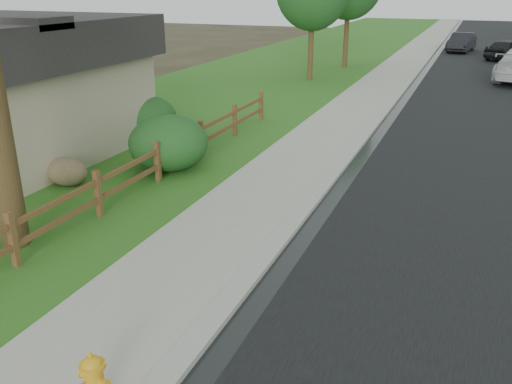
% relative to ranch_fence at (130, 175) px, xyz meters
% --- Properties ---
extents(road, '(8.00, 90.00, 0.02)m').
position_rel_ranch_fence_xyz_m(road, '(8.20, 28.60, -0.61)').
color(road, black).
rests_on(road, ground).
extents(curb, '(0.40, 90.00, 0.12)m').
position_rel_ranch_fence_xyz_m(curb, '(4.00, 28.60, -0.56)').
color(curb, '#99998B').
rests_on(curb, ground).
extents(wet_gutter, '(0.50, 90.00, 0.00)m').
position_rel_ranch_fence_xyz_m(wet_gutter, '(4.35, 28.60, -0.60)').
color(wet_gutter, black).
rests_on(wet_gutter, road).
extents(sidewalk, '(2.20, 90.00, 0.10)m').
position_rel_ranch_fence_xyz_m(sidewalk, '(2.70, 28.60, -0.57)').
color(sidewalk, gray).
rests_on(sidewalk, ground).
extents(grass_strip, '(1.60, 90.00, 0.06)m').
position_rel_ranch_fence_xyz_m(grass_strip, '(0.80, 28.60, -0.59)').
color(grass_strip, '#2C611B').
rests_on(grass_strip, ground).
extents(lawn_near, '(9.00, 90.00, 0.04)m').
position_rel_ranch_fence_xyz_m(lawn_near, '(-4.40, 28.60, -0.60)').
color(lawn_near, '#2C611B').
rests_on(lawn_near, ground).
extents(ranch_fence, '(0.12, 16.92, 1.10)m').
position_rel_ranch_fence_xyz_m(ranch_fence, '(0.00, 0.00, 0.00)').
color(ranch_fence, '#532E1B').
rests_on(ranch_fence, ground).
extents(fire_hydrant, '(0.48, 0.39, 0.73)m').
position_rel_ranch_fence_xyz_m(fire_hydrant, '(3.50, -5.93, -0.18)').
color(fire_hydrant, orange).
rests_on(fire_hydrant, sidewalk).
extents(dark_car_mid, '(3.09, 4.30, 1.36)m').
position_rel_ranch_fence_xyz_m(dark_car_mid, '(8.86, 30.48, 0.08)').
color(dark_car_mid, black).
rests_on(dark_car_mid, road).
extents(dark_car_far, '(2.05, 4.28, 1.35)m').
position_rel_ranch_fence_xyz_m(dark_car_far, '(5.88, 34.13, 0.08)').
color(dark_car_far, black).
rests_on(dark_car_far, road).
extents(boulder, '(1.29, 1.12, 0.73)m').
position_rel_ranch_fence_xyz_m(boulder, '(-2.04, 0.22, -0.25)').
color(boulder, brown).
rests_on(boulder, ground).
extents(shrub_b, '(2.38, 2.38, 1.50)m').
position_rel_ranch_fence_xyz_m(shrub_b, '(-0.30, 2.27, 0.13)').
color(shrub_b, '#18451B').
rests_on(shrub_b, ground).
extents(shrub_d, '(2.17, 2.17, 1.39)m').
position_rel_ranch_fence_xyz_m(shrub_d, '(-2.71, 4.88, 0.08)').
color(shrub_d, '#18451B').
rests_on(shrub_d, ground).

